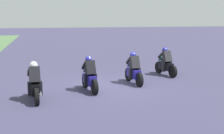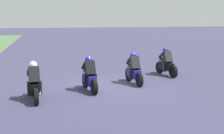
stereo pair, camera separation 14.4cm
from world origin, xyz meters
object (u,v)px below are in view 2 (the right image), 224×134
at_px(rider_lane_b, 134,71).
at_px(rider_lane_c, 89,77).
at_px(rider_lane_d, 34,84).
at_px(rider_lane_a, 166,64).

distance_m(rider_lane_b, rider_lane_c, 2.49).
distance_m(rider_lane_b, rider_lane_d, 5.02).
height_order(rider_lane_c, rider_lane_d, same).
bearing_deg(rider_lane_d, rider_lane_c, -70.15).
xyz_separation_m(rider_lane_a, rider_lane_b, (-1.71, 2.22, 0.00)).
height_order(rider_lane_a, rider_lane_b, same).
bearing_deg(rider_lane_c, rider_lane_d, 107.56).
bearing_deg(rider_lane_d, rider_lane_a, -66.74).
bearing_deg(rider_lane_a, rider_lane_d, 108.79).
relative_size(rider_lane_c, rider_lane_d, 1.00).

